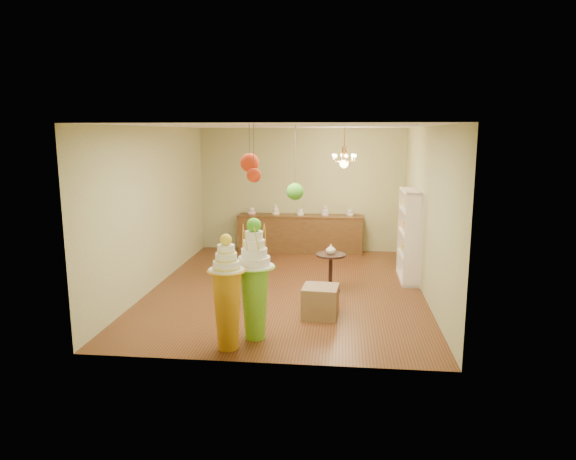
# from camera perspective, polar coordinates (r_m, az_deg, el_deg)

# --- Properties ---
(floor) EXTENTS (6.50, 6.50, 0.00)m
(floor) POSITION_cam_1_polar(r_m,az_deg,el_deg) (9.77, -0.09, -6.42)
(floor) COLOR #552D17
(floor) RESTS_ON ground
(ceiling) EXTENTS (6.50, 6.50, 0.00)m
(ceiling) POSITION_cam_1_polar(r_m,az_deg,el_deg) (9.34, -0.10, 11.46)
(ceiling) COLOR white
(ceiling) RESTS_ON ground
(wall_back) EXTENTS (5.00, 0.04, 3.00)m
(wall_back) POSITION_cam_1_polar(r_m,az_deg,el_deg) (12.65, 1.49, 4.46)
(wall_back) COLOR tan
(wall_back) RESTS_ON ground
(wall_front) EXTENTS (5.00, 0.04, 3.00)m
(wall_front) POSITION_cam_1_polar(r_m,az_deg,el_deg) (6.27, -3.28, -2.01)
(wall_front) COLOR tan
(wall_front) RESTS_ON ground
(wall_left) EXTENTS (0.04, 6.50, 3.00)m
(wall_left) POSITION_cam_1_polar(r_m,az_deg,el_deg) (10.02, -14.47, 2.46)
(wall_left) COLOR tan
(wall_left) RESTS_ON ground
(wall_right) EXTENTS (0.04, 6.50, 3.00)m
(wall_right) POSITION_cam_1_polar(r_m,az_deg,el_deg) (9.51, 15.07, 2.01)
(wall_right) COLOR tan
(wall_right) RESTS_ON ground
(pedestal_green) EXTENTS (0.69, 0.69, 1.74)m
(pedestal_green) POSITION_cam_1_polar(r_m,az_deg,el_deg) (7.25, -3.73, -6.38)
(pedestal_green) COLOR #6DBA29
(pedestal_green) RESTS_ON floor
(pedestal_orange) EXTENTS (0.55, 0.55, 1.59)m
(pedestal_orange) POSITION_cam_1_polar(r_m,az_deg,el_deg) (6.97, -6.77, -7.82)
(pedestal_orange) COLOR orange
(pedestal_orange) RESTS_ON floor
(burlap_riser) EXTENTS (0.59, 0.59, 0.50)m
(burlap_riser) POSITION_cam_1_polar(r_m,az_deg,el_deg) (8.23, 3.62, -7.94)
(burlap_riser) COLOR #88694A
(burlap_riser) RESTS_ON floor
(sideboard) EXTENTS (3.04, 0.54, 1.16)m
(sideboard) POSITION_cam_1_polar(r_m,az_deg,el_deg) (12.53, 1.36, -0.33)
(sideboard) COLOR #55361A
(sideboard) RESTS_ON floor
(shelving_unit) EXTENTS (0.33, 1.20, 1.80)m
(shelving_unit) POSITION_cam_1_polar(r_m,az_deg,el_deg) (10.36, 13.36, -0.57)
(shelving_unit) COLOR white
(shelving_unit) RESTS_ON floor
(round_table) EXTENTS (0.58, 0.58, 0.71)m
(round_table) POSITION_cam_1_polar(r_m,az_deg,el_deg) (9.47, 4.75, -4.15)
(round_table) COLOR black
(round_table) RESTS_ON floor
(vase) EXTENTS (0.18, 0.18, 0.18)m
(vase) POSITION_cam_1_polar(r_m,az_deg,el_deg) (9.38, 4.78, -2.13)
(vase) COLOR white
(vase) RESTS_ON round_table
(pom_red_left) EXTENTS (0.25, 0.25, 0.63)m
(pom_red_left) POSITION_cam_1_polar(r_m,az_deg,el_deg) (6.87, -4.28, 7.46)
(pom_red_left) COLOR #433E30
(pom_red_left) RESTS_ON ceiling
(pom_green_mid) EXTENTS (0.26, 0.26, 1.12)m
(pom_green_mid) POSITION_cam_1_polar(r_m,az_deg,el_deg) (7.81, 0.78, 4.30)
(pom_green_mid) COLOR #433E30
(pom_green_mid) RESTS_ON ceiling
(pom_red_right) EXTENTS (0.19, 0.19, 0.75)m
(pom_red_right) POSITION_cam_1_polar(r_m,az_deg,el_deg) (6.70, -3.82, 6.11)
(pom_red_right) COLOR #433E30
(pom_red_right) RESTS_ON ceiling
(chandelier) EXTENTS (0.70, 0.70, 0.85)m
(chandelier) POSITION_cam_1_polar(r_m,az_deg,el_deg) (10.89, 6.24, 7.62)
(chandelier) COLOR #C97D47
(chandelier) RESTS_ON ceiling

